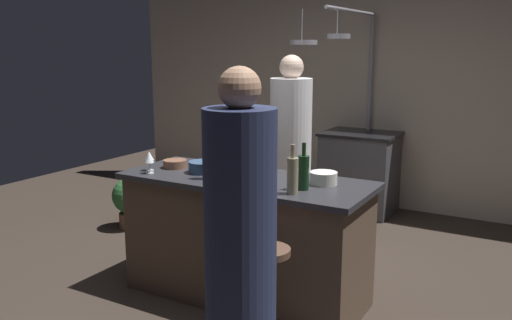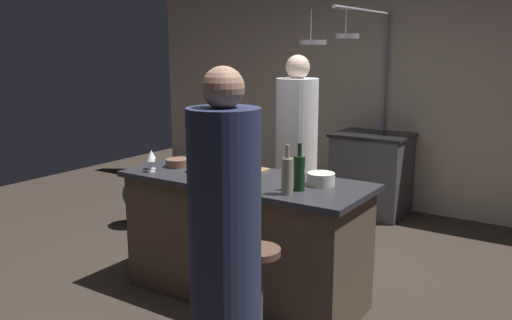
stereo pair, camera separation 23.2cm
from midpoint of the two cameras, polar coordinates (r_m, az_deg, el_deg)
ground_plane at (r=4.11m, az=-2.74°, el=-14.16°), size 9.00×9.00×0.00m
back_wall at (r=6.30m, az=11.34°, el=7.04°), size 6.40×0.16×2.60m
kitchen_island at (r=3.94m, az=-2.80°, el=-8.23°), size 1.80×0.72×0.90m
stove_range at (r=6.06m, az=9.80°, el=-1.26°), size 0.80×0.64×0.89m
chef at (r=4.79m, az=2.27°, el=-0.15°), size 0.37×0.37×1.74m
bar_stool_right at (r=3.23m, az=-0.87°, el=-14.39°), size 0.28×0.28×0.68m
guest_right at (r=2.74m, az=-4.11°, el=-9.74°), size 0.36×0.36×1.72m
overhead_pot_rack at (r=5.59m, az=8.18°, el=9.73°), size 0.58×1.34×2.17m
potted_plant at (r=5.62m, az=-14.31°, el=-4.09°), size 0.36×0.36×0.52m
cutting_board at (r=4.01m, az=-2.97°, el=-1.05°), size 0.32×0.22×0.02m
pepper_mill at (r=3.67m, az=-3.77°, el=-0.74°), size 0.05×0.05×0.21m
wine_bottle_red at (r=3.46m, az=3.14°, el=-1.25°), size 0.07×0.07×0.31m
wine_bottle_dark at (r=3.76m, az=-6.69°, el=-0.12°), size 0.07×0.07×0.33m
wine_bottle_white at (r=3.36m, az=1.92°, el=-1.60°), size 0.07×0.07×0.31m
wine_glass_near_right_guest at (r=4.01m, az=-12.85°, el=0.07°), size 0.07×0.07×0.15m
wine_glass_near_left_guest at (r=4.10m, az=-12.82°, el=0.34°), size 0.07×0.07×0.15m
mixing_bowl_ceramic at (r=3.63m, az=5.34°, el=-1.93°), size 0.18×0.18×0.08m
mixing_bowl_wooden at (r=4.17m, az=-10.15°, el=-0.41°), size 0.18×0.18×0.06m
mixing_bowl_blue at (r=3.98m, az=-7.28°, el=-0.74°), size 0.21×0.21×0.08m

